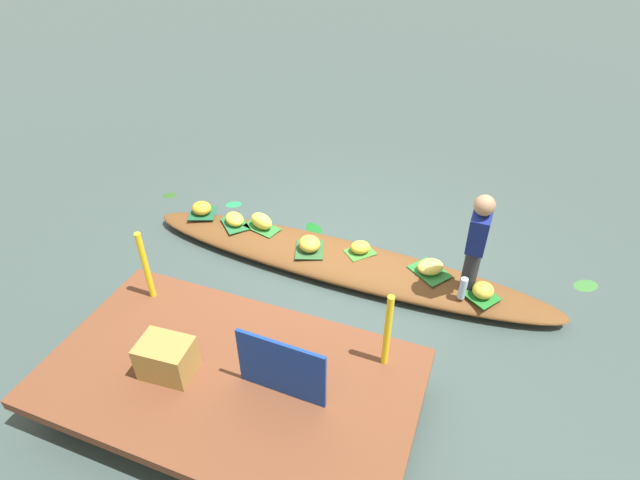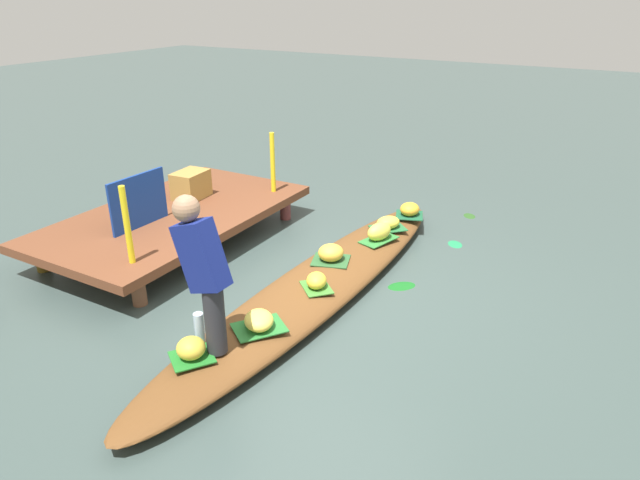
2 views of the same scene
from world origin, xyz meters
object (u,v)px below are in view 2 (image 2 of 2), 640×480
water_bottle (199,328)px  vendor_boat (317,286)px  market_banner (139,201)px  banana_bunch_2 (410,209)px  banana_bunch_4 (388,222)px  banana_bunch_5 (331,253)px  banana_bunch_1 (191,348)px  produce_crate (191,185)px  banana_bunch_0 (316,280)px  banana_bunch_3 (259,320)px  vendor_person (203,268)px  banana_bunch_6 (379,232)px

water_bottle → vendor_boat: bearing=-10.0°
market_banner → vendor_boat: bearing=-82.7°
vendor_boat → banana_bunch_2: (1.98, -0.17, 0.19)m
banana_bunch_4 → banana_bunch_5: banana_bunch_5 is taller
vendor_boat → banana_bunch_4: bearing=-2.5°
market_banner → banana_bunch_1: bearing=-124.1°
banana_bunch_4 → water_bottle: water_bottle is taller
water_bottle → produce_crate: bearing=42.6°
banana_bunch_0 → banana_bunch_3: (-0.83, 0.06, -0.00)m
banana_bunch_0 → banana_bunch_5: (0.57, 0.16, 0.01)m
water_bottle → vendor_person: bearing=-103.9°
vendor_boat → banana_bunch_4: size_ratio=17.81×
vendor_boat → produce_crate: produce_crate is taller
banana_bunch_4 → vendor_person: 2.99m
banana_bunch_6 → banana_bunch_2: bearing=-1.1°
banana_bunch_4 → banana_bunch_6: bearing=-172.7°
vendor_boat → banana_bunch_3: size_ratio=16.99×
vendor_person → produce_crate: vendor_person is taller
banana_bunch_1 → produce_crate: produce_crate is taller
banana_bunch_3 → vendor_person: bearing=158.4°
vendor_person → water_bottle: size_ratio=4.89×
banana_bunch_1 → banana_bunch_6: (2.73, -0.32, 0.02)m
banana_bunch_0 → water_bottle: (-1.22, 0.36, 0.05)m
banana_bunch_6 → produce_crate: size_ratio=0.72×
banana_bunch_4 → produce_crate: produce_crate is taller
water_bottle → banana_bunch_6: bearing=-9.1°
banana_bunch_0 → banana_bunch_2: 2.17m
banana_bunch_1 → market_banner: bearing=54.2°
banana_bunch_5 → vendor_person: bearing=178.0°
banana_bunch_0 → market_banner: size_ratio=0.30×
banana_bunch_1 → market_banner: market_banner is taller
water_bottle → banana_bunch_0: bearing=-16.3°
banana_bunch_5 → banana_bunch_3: bearing=-175.9°
banana_bunch_1 → vendor_person: size_ratio=0.18×
banana_bunch_2 → banana_bunch_5: (-1.60, 0.23, 0.01)m
vendor_boat → water_bottle: (-1.42, 0.25, 0.23)m
banana_bunch_4 → banana_bunch_5: size_ratio=1.06×
banana_bunch_5 → banana_bunch_0: bearing=-164.1°
banana_bunch_4 → market_banner: (-1.67, 2.23, 0.39)m
banana_bunch_1 → banana_bunch_6: bearing=-6.6°
banana_bunch_3 → banana_bunch_6: bearing=-3.0°
vendor_person → banana_bunch_1: bearing=167.2°
banana_bunch_3 → water_bottle: 0.49m
water_bottle → market_banner: market_banner is taller
vendor_boat → banana_bunch_0: banana_bunch_0 is taller
banana_bunch_3 → banana_bunch_6: size_ratio=0.94×
banana_bunch_1 → banana_bunch_4: 3.09m
banana_bunch_6 → vendor_person: 2.64m
produce_crate → banana_bunch_5: bearing=-100.3°
produce_crate → banana_bunch_2: bearing=-63.9°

